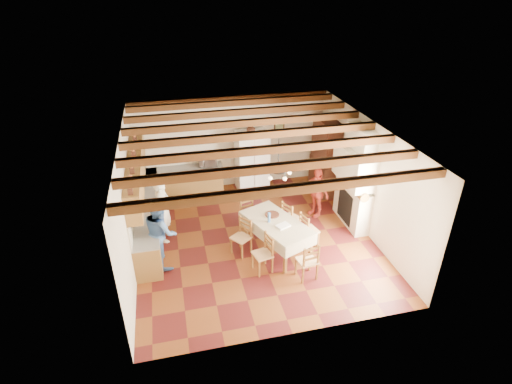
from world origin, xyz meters
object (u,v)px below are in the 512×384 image
(chair_right_near, at_px, (309,230))
(chair_end_near, at_px, (307,260))
(chair_end_far, at_px, (250,214))
(microwave, at_px, (208,161))
(hutch, at_px, (325,157))
(chair_left_far, at_px, (241,237))
(person_man, at_px, (164,210))
(refrigerator, at_px, (252,162))
(chair_right_far, at_px, (291,217))
(person_woman_red, at_px, (317,192))
(dining_table, at_px, (276,225))
(chair_left_near, at_px, (262,254))
(person_woman_blue, at_px, (161,232))

(chair_right_near, bearing_deg, chair_end_near, 143.68)
(chair_end_far, height_order, microwave, microwave)
(hutch, xyz_separation_m, chair_left_far, (-3.22, -2.66, -0.70))
(person_man, bearing_deg, refrigerator, -35.27)
(chair_right_far, distance_m, microwave, 3.43)
(refrigerator, bearing_deg, chair_end_far, -106.23)
(chair_left_far, bearing_deg, microwave, 149.03)
(hutch, bearing_deg, person_woman_red, -120.22)
(microwave, bearing_deg, person_woman_red, -34.98)
(chair_right_near, height_order, person_woman_red, person_woman_red)
(refrigerator, xyz_separation_m, chair_right_far, (0.46, -2.69, -0.49))
(microwave, bearing_deg, chair_end_near, -68.39)
(hutch, height_order, dining_table, hutch)
(hutch, bearing_deg, chair_end_near, -117.14)
(chair_end_near, xyz_separation_m, person_woman_red, (1.17, 2.53, 0.26))
(refrigerator, relative_size, chair_right_far, 2.01)
(hutch, xyz_separation_m, chair_left_near, (-2.87, -3.43, -0.70))
(person_man, bearing_deg, chair_end_near, -110.28)
(chair_left_far, relative_size, person_woman_red, 0.65)
(chair_right_far, relative_size, microwave, 1.70)
(refrigerator, bearing_deg, chair_left_near, -101.46)
(chair_right_near, relative_size, microwave, 1.70)
(refrigerator, xyz_separation_m, chair_end_near, (0.26, -4.51, -0.49))
(chair_left_far, distance_m, chair_right_far, 1.59)
(chair_left_near, height_order, chair_right_near, same)
(chair_right_near, distance_m, person_man, 3.74)
(chair_left_far, distance_m, microwave, 3.51)
(chair_left_far, xyz_separation_m, person_woman_red, (2.45, 1.31, 0.26))
(chair_right_near, xyz_separation_m, person_man, (-3.54, 1.14, 0.41))
(chair_left_near, relative_size, chair_right_near, 1.00)
(microwave, bearing_deg, refrigerator, -4.30)
(chair_left_near, bearing_deg, hutch, 126.96)
(chair_end_near, bearing_deg, chair_right_near, -120.72)
(microwave, bearing_deg, chair_end_far, -69.63)
(chair_left_near, relative_size, person_woman_red, 0.65)
(chair_left_near, xyz_separation_m, chair_end_far, (0.09, 1.77, 0.00))
(chair_left_far, height_order, chair_right_far, same)
(dining_table, bearing_deg, chair_end_near, -71.34)
(person_woman_red, bearing_deg, dining_table, -73.61)
(chair_right_near, bearing_deg, person_woman_blue, 73.54)
(hutch, distance_m, chair_left_near, 4.52)
(chair_end_near, distance_m, chair_end_far, 2.38)
(chair_right_far, bearing_deg, dining_table, 108.51)
(dining_table, bearing_deg, chair_left_near, -126.64)
(chair_end_far, xyz_separation_m, person_woman_red, (2.01, 0.31, 0.26))
(chair_right_far, relative_size, person_woman_red, 0.65)
(hutch, relative_size, chair_left_far, 2.46)
(chair_end_near, relative_size, microwave, 1.70)
(chair_end_near, bearing_deg, person_man, -45.40)
(person_man, relative_size, microwave, 3.15)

